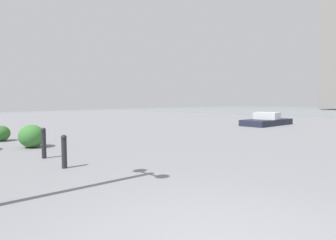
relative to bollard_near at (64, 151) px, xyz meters
The scene contains 5 objects.
bollard_near is the anchor object (origin of this frame).
bollard_mid 1.47m from the bollard_near, ahead, with size 0.13×0.13×0.84m.
shrub_low 3.57m from the bollard_near, ahead, with size 0.90×0.81×0.77m.
shrub_round 5.94m from the bollard_near, ahead, with size 0.71×0.64×0.61m.
boat 14.39m from the bollard_near, 85.24° to the right, with size 2.00×4.09×0.95m.
Camera 1 is at (-1.25, 2.19, 1.57)m, focal length 29.03 mm.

